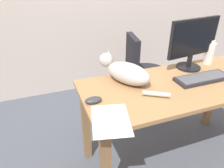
{
  "coord_description": "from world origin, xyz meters",
  "views": [
    {
      "loc": [
        -0.94,
        -1.11,
        1.51
      ],
      "look_at": [
        -0.51,
        0.06,
        0.82
      ],
      "focal_mm": 33.77,
      "sensor_mm": 36.0,
      "label": 1
    }
  ],
  "objects": [
    {
      "name": "ground_plane",
      "position": [
        0.0,
        0.0,
        0.0
      ],
      "size": [
        8.0,
        8.0,
        0.0
      ],
      "primitive_type": "plane",
      "color": "#474C56"
    },
    {
      "name": "desk",
      "position": [
        0.0,
        0.0,
        0.64
      ],
      "size": [
        1.46,
        0.63,
        0.76
      ],
      "color": "#9E7247",
      "rests_on": "ground_plane"
    },
    {
      "name": "monitor",
      "position": [
        0.24,
        0.21,
        0.99
      ],
      "size": [
        0.48,
        0.2,
        0.41
      ],
      "color": "black",
      "rests_on": "desk"
    },
    {
      "name": "paper_sheet",
      "position": [
        -0.62,
        -0.23,
        0.76
      ],
      "size": [
        0.27,
        0.34,
        0.0
      ],
      "primitive_type": "cube",
      "rotation": [
        0.0,
        0.0,
        -0.24
      ],
      "color": "white",
      "rests_on": "desk"
    },
    {
      "name": "computer_mouse",
      "position": [
        -0.67,
        -0.02,
        0.78
      ],
      "size": [
        0.11,
        0.06,
        0.04
      ],
      "primitive_type": "ellipsoid",
      "color": "#333338",
      "rests_on": "desk"
    },
    {
      "name": "water_bottle",
      "position": [
        0.46,
        0.23,
        0.86
      ],
      "size": [
        0.08,
        0.08,
        0.21
      ],
      "color": "silver",
      "rests_on": "desk"
    },
    {
      "name": "office_chair",
      "position": [
        0.12,
        0.76,
        0.39
      ],
      "size": [
        0.49,
        0.48,
        0.9
      ],
      "color": "black",
      "rests_on": "ground_plane"
    },
    {
      "name": "keyboard",
      "position": [
        0.2,
        -0.01,
        0.77
      ],
      "size": [
        0.44,
        0.15,
        0.03
      ],
      "color": "#232328",
      "rests_on": "desk"
    },
    {
      "name": "cat",
      "position": [
        -0.36,
        0.17,
        0.84
      ],
      "size": [
        0.35,
        0.54,
        0.2
      ],
      "color": "#B2ADA8",
      "rests_on": "desk"
    }
  ]
}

